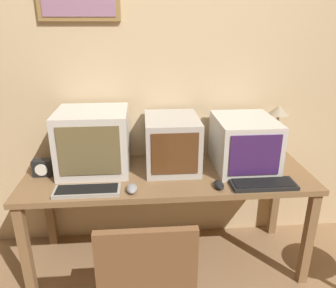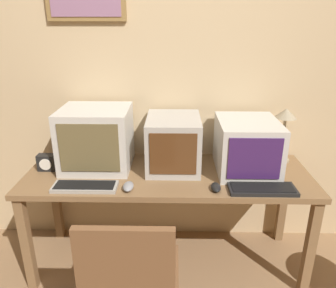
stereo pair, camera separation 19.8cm
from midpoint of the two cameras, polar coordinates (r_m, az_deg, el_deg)
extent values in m
cube|color=#D1B284|center=(2.33, 2.69, 12.29)|extent=(8.00, 0.05, 2.60)
cube|color=olive|center=(2.16, 2.64, -5.51)|extent=(1.85, 0.64, 0.04)
cube|color=olive|center=(2.27, -21.05, -16.06)|extent=(0.06, 0.06, 0.67)
cube|color=olive|center=(2.31, 25.86, -16.07)|extent=(0.06, 0.06, 0.67)
cube|color=olive|center=(2.69, -16.91, -9.28)|extent=(0.06, 0.06, 0.67)
cube|color=olive|center=(2.73, 21.39, -9.43)|extent=(0.06, 0.06, 0.67)
cube|color=beige|center=(2.20, -9.86, 0.98)|extent=(0.45, 0.40, 0.40)
cube|color=brown|center=(2.01, -10.91, -0.78)|extent=(0.37, 0.01, 0.31)
cube|color=#B7B2A8|center=(2.17, 3.55, 0.19)|extent=(0.35, 0.42, 0.35)
cube|color=#563319|center=(1.97, 3.79, -1.83)|extent=(0.29, 0.01, 0.26)
cube|color=beige|center=(2.21, 16.07, -0.36)|extent=(0.38, 0.45, 0.34)
cube|color=#3D1E56|center=(2.00, 17.65, -2.57)|extent=(0.31, 0.01, 0.26)
cube|color=#A8A399|center=(1.99, -11.49, -7.37)|extent=(0.38, 0.14, 0.02)
cube|color=black|center=(1.99, -11.52, -7.04)|extent=(0.35, 0.11, 0.00)
cube|color=black|center=(2.04, 18.81, -7.50)|extent=(0.39, 0.15, 0.02)
cube|color=black|center=(2.03, 18.85, -7.17)|extent=(0.36, 0.13, 0.00)
ellipsoid|color=gray|center=(1.95, -4.04, -7.45)|extent=(0.06, 0.11, 0.04)
ellipsoid|color=black|center=(1.97, 11.22, -7.47)|extent=(0.06, 0.11, 0.03)
cube|color=black|center=(2.28, -18.00, -3.11)|extent=(0.12, 0.07, 0.11)
cylinder|color=white|center=(2.24, -18.28, -3.48)|extent=(0.08, 0.00, 0.08)
cylinder|color=tan|center=(2.49, 21.10, -2.57)|extent=(0.12, 0.12, 0.02)
cylinder|color=tan|center=(2.43, 21.60, 0.95)|extent=(0.02, 0.02, 0.31)
cone|color=tan|center=(2.38, 22.16, 4.96)|extent=(0.15, 0.15, 0.07)
cube|color=brown|center=(1.73, -2.56, -22.21)|extent=(0.44, 0.44, 0.04)
cube|color=brown|center=(1.43, -3.27, -21.27)|extent=(0.41, 0.04, 0.41)
camera|label=1|loc=(0.10, -87.26, 1.05)|focal=35.00mm
camera|label=2|loc=(0.10, 92.74, -1.05)|focal=35.00mm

